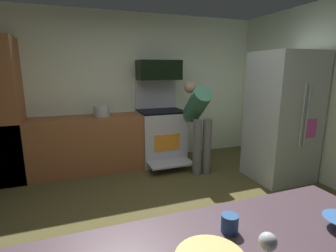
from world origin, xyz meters
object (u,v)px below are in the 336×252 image
at_px(microwave, 159,70).
at_px(stock_pot, 102,111).
at_px(refrigerator, 282,117).
at_px(wine_glass_mid, 268,244).
at_px(person_cook, 198,118).
at_px(mug_coffee, 230,223).
at_px(oven_range, 161,135).

bearing_deg(microwave, stock_pot, -175.46).
bearing_deg(microwave, refrigerator, -42.67).
xyz_separation_m(refrigerator, wine_glass_mid, (-2.25, -2.29, 0.07)).
distance_m(microwave, person_cook, 1.11).
bearing_deg(mug_coffee, microwave, 77.50).
xyz_separation_m(oven_range, mug_coffee, (-0.75, -3.30, 0.44)).
height_order(microwave, stock_pot, microwave).
xyz_separation_m(oven_range, wine_glass_mid, (-0.76, -3.56, 0.52)).
distance_m(microwave, stock_pot, 1.20).
height_order(microwave, person_cook, microwave).
relative_size(microwave, mug_coffee, 8.69).
distance_m(refrigerator, wine_glass_mid, 3.21).
height_order(microwave, refrigerator, refrigerator).
bearing_deg(microwave, wine_glass_mid, -101.80).
xyz_separation_m(refrigerator, mug_coffee, (-2.24, -2.03, -0.01)).
distance_m(refrigerator, mug_coffee, 3.02).
relative_size(microwave, wine_glass_mid, 4.48).
height_order(microwave, wine_glass_mid, microwave).
relative_size(person_cook, mug_coffee, 17.11).
bearing_deg(person_cook, refrigerator, -33.44).
xyz_separation_m(oven_range, microwave, (0.00, 0.09, 1.13)).
bearing_deg(oven_range, refrigerator, -40.64).
bearing_deg(mug_coffee, person_cook, 66.36).
relative_size(microwave, person_cook, 0.51).
relative_size(oven_range, refrigerator, 0.77).
distance_m(microwave, mug_coffee, 3.55).
xyz_separation_m(microwave, person_cook, (0.44, -0.68, -0.76)).
bearing_deg(microwave, mug_coffee, -102.50).
xyz_separation_m(wine_glass_mid, stock_pot, (-0.24, 3.58, -0.03)).
bearing_deg(mug_coffee, wine_glass_mid, -92.45).
height_order(person_cook, wine_glass_mid, person_cook).
relative_size(person_cook, stock_pot, 5.66).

